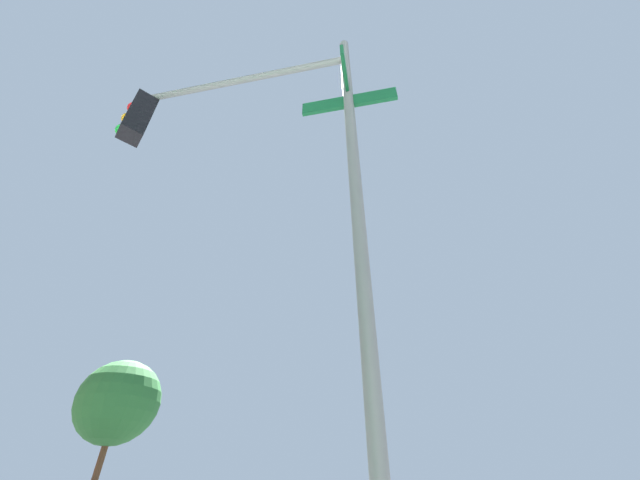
{
  "coord_description": "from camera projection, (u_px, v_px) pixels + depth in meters",
  "views": [
    {
      "loc": [
        -8.83,
        -5.41,
        0.95
      ],
      "look_at": [
        -6.16,
        -7.66,
        3.43
      ],
      "focal_mm": 19.46,
      "sensor_mm": 36.0,
      "label": 1
    }
  ],
  "objects": [
    {
      "name": "street_tree",
      "position": [
        119.0,
        402.0,
        14.24
      ],
      "size": [
        3.22,
        3.22,
        5.4
      ],
      "color": "#4C331E",
      "rests_on": "ground_plane"
    },
    {
      "name": "traffic_signal_near",
      "position": [
        238.0,
        140.0,
        4.03
      ],
      "size": [
        2.92,
        2.41,
        5.95
      ],
      "color": "slate",
      "rests_on": "ground_plane"
    }
  ]
}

